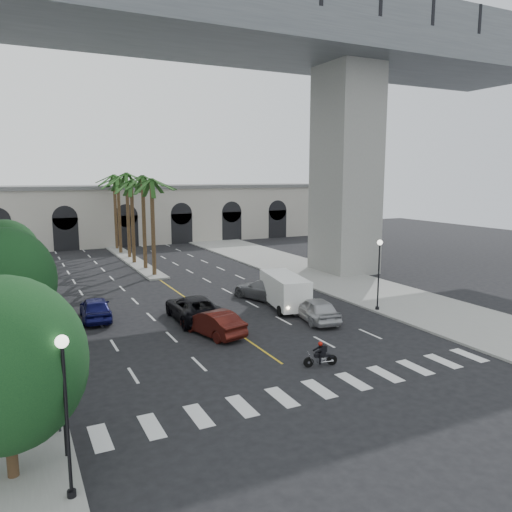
{
  "coord_description": "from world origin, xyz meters",
  "views": [
    {
      "loc": [
        -12.5,
        -20.08,
        9.97
      ],
      "look_at": [
        0.4,
        6.0,
        5.24
      ],
      "focal_mm": 35.0,
      "sensor_mm": 36.0,
      "label": 1
    }
  ],
  "objects_px": {
    "car_a": "(316,309)",
    "car_e": "(96,308)",
    "motorcycle_rider": "(321,355)",
    "car_d": "(265,289)",
    "lamp_post_left_far": "(33,277)",
    "traffic_signal_far": "(53,356)",
    "pedestrian_a": "(54,407)",
    "car_b": "(213,323)",
    "car_c": "(194,308)",
    "cargo_van": "(285,290)",
    "traffic_signal_near": "(63,393)",
    "lamp_post_right": "(379,269)",
    "lamp_post_left_near": "(66,403)"
  },
  "relations": [
    {
      "from": "pedestrian_a",
      "to": "cargo_van",
      "type": "bearing_deg",
      "value": 39.52
    },
    {
      "from": "motorcycle_rider",
      "to": "car_c",
      "type": "distance_m",
      "value": 11.54
    },
    {
      "from": "traffic_signal_far",
      "to": "car_c",
      "type": "relative_size",
      "value": 0.59
    },
    {
      "from": "car_e",
      "to": "pedestrian_a",
      "type": "height_order",
      "value": "pedestrian_a"
    },
    {
      "from": "lamp_post_left_near",
      "to": "car_d",
      "type": "relative_size",
      "value": 0.91
    },
    {
      "from": "motorcycle_rider",
      "to": "cargo_van",
      "type": "relative_size",
      "value": 0.3
    },
    {
      "from": "car_b",
      "to": "car_c",
      "type": "xyz_separation_m",
      "value": [
        0.03,
        3.72,
        0.05
      ]
    },
    {
      "from": "lamp_post_left_far",
      "to": "car_d",
      "type": "bearing_deg",
      "value": -3.87
    },
    {
      "from": "car_b",
      "to": "traffic_signal_far",
      "type": "bearing_deg",
      "value": 19.69
    },
    {
      "from": "lamp_post_left_near",
      "to": "traffic_signal_far",
      "type": "xyz_separation_m",
      "value": [
        0.1,
        6.5,
        -0.71
      ]
    },
    {
      "from": "traffic_signal_near",
      "to": "car_a",
      "type": "relative_size",
      "value": 0.74
    },
    {
      "from": "lamp_post_left_near",
      "to": "lamp_post_right",
      "type": "xyz_separation_m",
      "value": [
        22.8,
        13.0,
        0.0
      ]
    },
    {
      "from": "car_c",
      "to": "cargo_van",
      "type": "distance_m",
      "value": 7.26
    },
    {
      "from": "lamp_post_right",
      "to": "car_d",
      "type": "height_order",
      "value": "lamp_post_right"
    },
    {
      "from": "lamp_post_left_far",
      "to": "cargo_van",
      "type": "bearing_deg",
      "value": -13.47
    },
    {
      "from": "traffic_signal_far",
      "to": "car_e",
      "type": "height_order",
      "value": "traffic_signal_far"
    },
    {
      "from": "car_b",
      "to": "car_d",
      "type": "height_order",
      "value": "car_d"
    },
    {
      "from": "lamp_post_right",
      "to": "traffic_signal_far",
      "type": "height_order",
      "value": "lamp_post_right"
    },
    {
      "from": "traffic_signal_near",
      "to": "cargo_van",
      "type": "height_order",
      "value": "traffic_signal_near"
    },
    {
      "from": "lamp_post_left_far",
      "to": "car_a",
      "type": "relative_size",
      "value": 1.09
    },
    {
      "from": "motorcycle_rider",
      "to": "car_d",
      "type": "bearing_deg",
      "value": 86.07
    },
    {
      "from": "traffic_signal_far",
      "to": "pedestrian_a",
      "type": "bearing_deg",
      "value": -95.78
    },
    {
      "from": "traffic_signal_near",
      "to": "cargo_van",
      "type": "distance_m",
      "value": 22.33
    },
    {
      "from": "cargo_van",
      "to": "traffic_signal_near",
      "type": "bearing_deg",
      "value": -129.45
    },
    {
      "from": "car_a",
      "to": "car_e",
      "type": "xyz_separation_m",
      "value": [
        -13.58,
        7.0,
        -0.01
      ]
    },
    {
      "from": "motorcycle_rider",
      "to": "car_d",
      "type": "height_order",
      "value": "car_d"
    },
    {
      "from": "lamp_post_left_far",
      "to": "pedestrian_a",
      "type": "bearing_deg",
      "value": -90.35
    },
    {
      "from": "motorcycle_rider",
      "to": "car_b",
      "type": "distance_m",
      "value": 8.04
    },
    {
      "from": "pedestrian_a",
      "to": "traffic_signal_near",
      "type": "bearing_deg",
      "value": -80.5
    },
    {
      "from": "lamp_post_left_near",
      "to": "lamp_post_left_far",
      "type": "xyz_separation_m",
      "value": [
        0.0,
        21.0,
        0.0
      ]
    },
    {
      "from": "lamp_post_right",
      "to": "traffic_signal_near",
      "type": "relative_size",
      "value": 1.47
    },
    {
      "from": "car_a",
      "to": "car_e",
      "type": "bearing_deg",
      "value": -18.37
    },
    {
      "from": "lamp_post_left_near",
      "to": "traffic_signal_near",
      "type": "bearing_deg",
      "value": 87.71
    },
    {
      "from": "traffic_signal_far",
      "to": "motorcycle_rider",
      "type": "xyz_separation_m",
      "value": [
        13.0,
        -0.64,
        -1.9
      ]
    },
    {
      "from": "cargo_van",
      "to": "pedestrian_a",
      "type": "xyz_separation_m",
      "value": [
        -17.24,
        -12.37,
        -0.27
      ]
    },
    {
      "from": "lamp_post_left_far",
      "to": "traffic_signal_near",
      "type": "xyz_separation_m",
      "value": [
        0.1,
        -18.5,
        -0.71
      ]
    },
    {
      "from": "lamp_post_left_near",
      "to": "pedestrian_a",
      "type": "relative_size",
      "value": 2.73
    },
    {
      "from": "car_e",
      "to": "car_c",
      "type": "bearing_deg",
      "value": 157.75
    },
    {
      "from": "lamp_post_left_far",
      "to": "cargo_van",
      "type": "relative_size",
      "value": 0.87
    },
    {
      "from": "motorcycle_rider",
      "to": "car_b",
      "type": "bearing_deg",
      "value": 125.14
    },
    {
      "from": "motorcycle_rider",
      "to": "pedestrian_a",
      "type": "distance_m",
      "value": 13.28
    },
    {
      "from": "car_d",
      "to": "lamp_post_left_near",
      "type": "bearing_deg",
      "value": 32.03
    },
    {
      "from": "traffic_signal_near",
      "to": "car_d",
      "type": "height_order",
      "value": "traffic_signal_near"
    },
    {
      "from": "motorcycle_rider",
      "to": "pedestrian_a",
      "type": "xyz_separation_m",
      "value": [
        -13.2,
        -1.33,
        0.52
      ]
    },
    {
      "from": "traffic_signal_far",
      "to": "car_e",
      "type": "bearing_deg",
      "value": 74.7
    },
    {
      "from": "lamp_post_left_far",
      "to": "car_a",
      "type": "height_order",
      "value": "lamp_post_left_far"
    },
    {
      "from": "lamp_post_right",
      "to": "motorcycle_rider",
      "type": "xyz_separation_m",
      "value": [
        -9.7,
        -7.14,
        -2.61
      ]
    },
    {
      "from": "lamp_post_left_far",
      "to": "car_d",
      "type": "relative_size",
      "value": 0.91
    },
    {
      "from": "traffic_signal_near",
      "to": "car_d",
      "type": "bearing_deg",
      "value": 45.84
    },
    {
      "from": "motorcycle_rider",
      "to": "car_e",
      "type": "distance_m",
      "value": 16.9
    }
  ]
}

